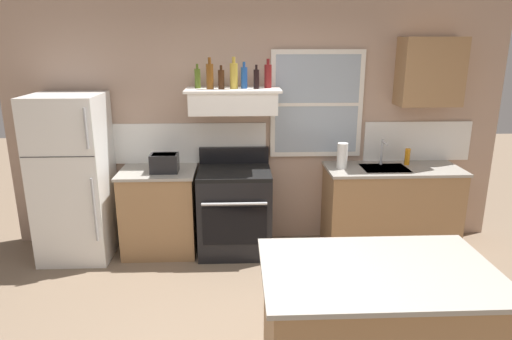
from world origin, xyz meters
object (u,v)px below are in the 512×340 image
(bottle_olive_oil_square, at_px, (198,78))
(bottle_brown_stout, at_px, (221,79))
(bottle_amber_wine, at_px, (210,76))
(paper_towel_roll, at_px, (342,156))
(bottle_champagne_gold_foil, at_px, (234,75))
(bottle_blue_liqueur, at_px, (244,77))
(kitchen_island, at_px, (374,334))
(toaster, at_px, (164,163))
(bottle_red_label_wine, at_px, (268,76))
(bottle_balsamic_dark, at_px, (256,79))
(refrigerator, at_px, (74,178))
(dish_soap_bottle, at_px, (407,157))
(stove_range, at_px, (235,210))

(bottle_olive_oil_square, xyz_separation_m, bottle_brown_stout, (0.24, -0.10, -0.00))
(bottle_olive_oil_square, xyz_separation_m, bottle_amber_wine, (0.13, -0.10, 0.03))
(bottle_olive_oil_square, bearing_deg, paper_towel_roll, -3.81)
(bottle_brown_stout, xyz_separation_m, bottle_champagne_gold_foil, (0.13, 0.02, 0.03))
(bottle_olive_oil_square, height_order, bottle_blue_liqueur, bottle_blue_liqueur)
(bottle_brown_stout, xyz_separation_m, kitchen_island, (0.98, -2.19, -1.39))
(toaster, height_order, bottle_red_label_wine, bottle_red_label_wine)
(bottle_blue_liqueur, bearing_deg, toaster, -171.35)
(bottle_amber_wine, relative_size, bottle_balsamic_dark, 1.30)
(bottle_amber_wine, bearing_deg, kitchen_island, -63.41)
(bottle_olive_oil_square, bearing_deg, bottle_champagne_gold_foil, -10.96)
(refrigerator, relative_size, kitchen_island, 1.22)
(bottle_amber_wine, distance_m, kitchen_island, 2.83)
(paper_towel_roll, relative_size, dish_soap_bottle, 1.50)
(bottle_blue_liqueur, relative_size, bottle_red_label_wine, 0.90)
(bottle_olive_oil_square, bearing_deg, refrigerator, -172.94)
(refrigerator, bearing_deg, dish_soap_bottle, 2.60)
(stove_range, distance_m, bottle_champagne_gold_foil, 1.41)
(bottle_brown_stout, relative_size, bottle_balsamic_dark, 0.99)
(bottle_balsamic_dark, relative_size, paper_towel_roll, 0.88)
(toaster, xyz_separation_m, bottle_red_label_wine, (1.07, 0.17, 0.86))
(bottle_balsamic_dark, bearing_deg, bottle_red_label_wine, 37.45)
(refrigerator, bearing_deg, kitchen_island, -40.20)
(bottle_olive_oil_square, bearing_deg, stove_range, -20.95)
(bottle_amber_wine, xyz_separation_m, bottle_red_label_wine, (0.58, 0.10, -0.01))
(refrigerator, height_order, bottle_olive_oil_square, bottle_olive_oil_square)
(stove_range, xyz_separation_m, bottle_amber_wine, (-0.23, 0.04, 1.41))
(bottle_brown_stout, distance_m, bottle_champagne_gold_foil, 0.13)
(bottle_olive_oil_square, relative_size, bottle_balsamic_dark, 1.02)
(bottle_brown_stout, xyz_separation_m, paper_towel_roll, (1.26, -0.00, -0.80))
(bottle_red_label_wine, bearing_deg, dish_soap_bottle, 0.01)
(bottle_olive_oil_square, xyz_separation_m, bottle_champagne_gold_foil, (0.37, -0.07, 0.03))
(refrigerator, height_order, bottle_champagne_gold_foil, bottle_champagne_gold_foil)
(kitchen_island, bearing_deg, bottle_champagne_gold_foil, 111.17)
(refrigerator, distance_m, bottle_blue_liqueur, 2.03)
(dish_soap_bottle, bearing_deg, bottle_balsamic_dark, -176.73)
(toaster, relative_size, bottle_blue_liqueur, 1.13)
(bottle_balsamic_dark, bearing_deg, bottle_amber_wine, -179.42)
(refrigerator, height_order, bottle_red_label_wine, bottle_red_label_wine)
(bottle_amber_wine, bearing_deg, bottle_red_label_wine, 9.56)
(bottle_amber_wine, relative_size, paper_towel_roll, 1.15)
(bottle_brown_stout, bearing_deg, stove_range, -19.94)
(bottle_brown_stout, bearing_deg, kitchen_island, -65.83)
(toaster, bearing_deg, bottle_olive_oil_square, 26.31)
(bottle_blue_liqueur, bearing_deg, bottle_amber_wine, -171.78)
(bottle_blue_liqueur, relative_size, dish_soap_bottle, 1.46)
(bottle_red_label_wine, height_order, kitchen_island, bottle_red_label_wine)
(refrigerator, distance_m, bottle_balsamic_dark, 2.13)
(refrigerator, bearing_deg, bottle_red_label_wine, 4.56)
(refrigerator, bearing_deg, toaster, -0.90)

